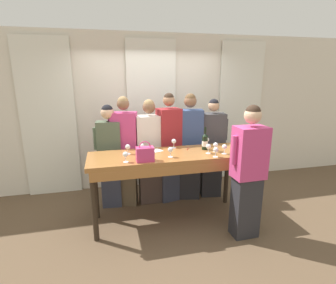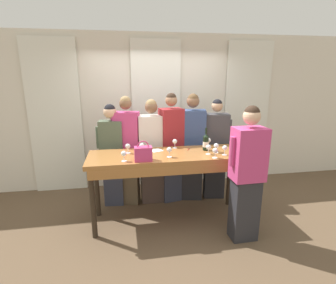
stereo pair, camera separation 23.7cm
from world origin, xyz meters
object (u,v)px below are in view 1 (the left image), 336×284
object	(u,v)px
guest_beige_cap	(212,148)
tasting_bar	(170,162)
guest_pink_top	(125,151)
guest_striped_shirt	(169,148)
wine_glass_center_mid	(208,147)
wine_bottle	(205,142)
wine_glass_near_host	(234,144)
wine_glass_back_left	(224,147)
wine_glass_front_mid	(207,140)
wine_glass_front_right	(216,145)
wine_glass_back_right	(142,146)
guest_cream_sweater	(150,152)
wine_glass_center_right	(128,147)
guest_olive_jacket	(110,155)
wine_glass_front_left	(216,150)
host_pouring	(248,172)
wine_glass_center_left	(170,150)
wine_glass_by_bottle	(125,155)
guest_navy_coat	(189,147)
handbag	(145,154)
wine_glass_back_mid	(174,142)

from	to	relation	value
guest_beige_cap	tasting_bar	bearing A→B (deg)	-144.79
guest_pink_top	guest_striped_shirt	world-z (taller)	guest_striped_shirt
wine_glass_center_mid	guest_pink_top	xyz separation A→B (m)	(-1.10, 0.73, -0.20)
wine_bottle	wine_glass_near_host	distance (m)	0.42
wine_glass_center_mid	tasting_bar	bearing A→B (deg)	170.02
wine_glass_back_left	guest_striped_shirt	size ratio (longest dim) A/B	0.08
wine_glass_front_mid	guest_striped_shirt	distance (m)	0.66
wine_glass_front_right	guest_striped_shirt	size ratio (longest dim) A/B	0.08
wine_glass_back_right	guest_cream_sweater	bearing A→B (deg)	68.89
wine_glass_front_right	wine_glass_back_right	world-z (taller)	same
wine_glass_center_right	tasting_bar	bearing A→B (deg)	-14.23
tasting_bar	wine_glass_center_right	xyz separation A→B (m)	(-0.56, 0.14, 0.21)
wine_glass_center_mid	guest_pink_top	size ratio (longest dim) A/B	0.08
guest_striped_shirt	wine_glass_near_host	bearing A→B (deg)	-41.13
wine_glass_center_right	guest_olive_jacket	xyz separation A→B (m)	(-0.24, 0.49, -0.25)
wine_glass_front_left	guest_striped_shirt	bearing A→B (deg)	115.15
wine_glass_center_mid	host_pouring	world-z (taller)	host_pouring
wine_glass_center_left	wine_glass_by_bottle	xyz separation A→B (m)	(-0.60, -0.07, 0.00)
wine_glass_back_left	guest_beige_cap	size ratio (longest dim) A/B	0.08
guest_olive_jacket	wine_glass_back_left	bearing A→B (deg)	-27.37
tasting_bar	wine_glass_front_mid	size ratio (longest dim) A/B	16.21
guest_navy_coat	wine_glass_back_left	bearing A→B (deg)	-72.86
wine_glass_front_mid	wine_glass_center_mid	bearing A→B (deg)	-108.56
wine_glass_front_mid	guest_striped_shirt	world-z (taller)	guest_striped_shirt
wine_glass_back_right	wine_glass_center_left	bearing A→B (deg)	-38.32
wine_bottle	handbag	distance (m)	0.99
guest_striped_shirt	wine_glass_center_right	bearing A→B (deg)	-145.00
wine_glass_by_bottle	guest_olive_jacket	xyz separation A→B (m)	(-0.19, 0.84, -0.25)
wine_glass_front_right	guest_pink_top	bearing A→B (deg)	151.16
wine_glass_center_right	guest_beige_cap	distance (m)	1.56
guest_pink_top	wine_bottle	bearing A→B (deg)	-25.35
wine_glass_front_left	host_pouring	distance (m)	0.50
wine_glass_front_right	tasting_bar	bearing A→B (deg)	176.36
wine_glass_near_host	wine_glass_center_left	bearing A→B (deg)	-176.04
wine_glass_by_bottle	guest_striped_shirt	world-z (taller)	guest_striped_shirt
wine_bottle	wine_glass_back_left	distance (m)	0.33
handbag	wine_glass_center_left	world-z (taller)	handbag
wine_glass_back_left	guest_striped_shirt	world-z (taller)	guest_striped_shirt
wine_glass_back_mid	wine_glass_center_right	bearing A→B (deg)	-167.94
wine_glass_front_mid	guest_beige_cap	xyz separation A→B (m)	(0.25, 0.37, -0.25)
wine_glass_back_left	guest_olive_jacket	bearing A→B (deg)	152.63
wine_glass_front_left	guest_beige_cap	xyz separation A→B (m)	(0.33, 0.90, -0.25)
wine_glass_center_left	guest_navy_coat	distance (m)	0.94
handbag	wine_glass_front_right	world-z (taller)	handbag
wine_glass_center_left	wine_glass_back_right	world-z (taller)	same
wine_glass_back_mid	guest_olive_jacket	xyz separation A→B (m)	(-0.94, 0.34, -0.25)
wine_glass_front_right	wine_glass_center_right	xyz separation A→B (m)	(-1.23, 0.18, 0.00)
guest_pink_top	wine_glass_center_mid	bearing A→B (deg)	-33.55
host_pouring	wine_glass_back_mid	bearing A→B (deg)	129.89
wine_glass_center_right	guest_striped_shirt	world-z (taller)	guest_striped_shirt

